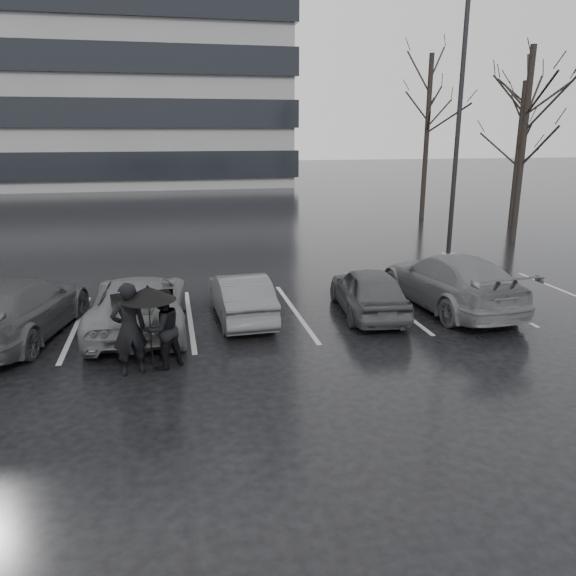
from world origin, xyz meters
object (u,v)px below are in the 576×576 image
(car_west_b, at_px, (139,303))
(lamp_post, at_px, (457,139))
(pedestrian_right, at_px, (163,329))
(car_west_c, at_px, (17,308))
(car_main, at_px, (368,291))
(tree_east, at_px, (523,148))
(car_west_a, at_px, (241,296))
(pedestrian_left, at_px, (129,329))
(tree_north, at_px, (427,139))
(tree_ne, at_px, (518,155))
(car_east, at_px, (450,281))

(car_west_b, bearing_deg, lamp_post, -151.60)
(car_west_b, distance_m, pedestrian_right, 2.55)
(car_west_b, xyz_separation_m, car_west_c, (-2.74, 0.01, 0.05))
(pedestrian_right, bearing_deg, car_main, 171.00)
(car_west_c, relative_size, pedestrian_right, 2.95)
(pedestrian_right, xyz_separation_m, tree_east, (14.83, 10.52, 3.17))
(car_west_a, relative_size, pedestrian_left, 1.93)
(tree_north, bearing_deg, car_west_b, -133.77)
(tree_east, bearing_deg, pedestrian_left, -145.28)
(car_main, relative_size, tree_east, 0.47)
(car_main, bearing_deg, tree_east, -134.41)
(car_west_b, relative_size, car_west_c, 0.97)
(pedestrian_left, height_order, tree_ne, tree_ne)
(car_east, distance_m, tree_east, 11.21)
(car_west_c, bearing_deg, pedestrian_right, 155.14)
(car_west_a, height_order, lamp_post, lamp_post)
(pedestrian_left, relative_size, tree_north, 0.22)
(car_west_c, height_order, pedestrian_left, pedestrian_left)
(pedestrian_left, height_order, tree_north, tree_north)
(car_main, relative_size, tree_north, 0.44)
(tree_north, bearing_deg, pedestrian_right, -128.28)
(car_main, distance_m, car_east, 2.39)
(car_main, relative_size, car_west_a, 1.03)
(car_west_a, distance_m, car_west_c, 5.27)
(pedestrian_right, height_order, tree_ne, tree_ne)
(car_west_b, distance_m, lamp_post, 12.97)
(car_east, bearing_deg, pedestrian_right, 14.54)
(car_west_c, height_order, car_east, car_east)
(car_main, xyz_separation_m, pedestrian_left, (-5.91, -2.64, 0.31))
(car_west_a, bearing_deg, pedestrian_left, 46.53)
(car_west_c, xyz_separation_m, pedestrian_right, (3.32, -2.48, 0.12))
(car_west_a, bearing_deg, tree_north, -131.02)
(car_main, relative_size, car_east, 0.73)
(car_west_a, xyz_separation_m, tree_north, (11.89, 14.78, 3.65))
(car_west_b, xyz_separation_m, pedestrian_right, (0.58, -2.47, 0.17))
(car_main, bearing_deg, tree_ne, -129.57)
(car_west_c, xyz_separation_m, car_east, (10.97, 0.06, 0.03))
(car_west_b, height_order, lamp_post, lamp_post)
(tree_ne, bearing_deg, tree_east, -122.01)
(car_west_a, relative_size, car_east, 0.71)
(car_west_a, height_order, pedestrian_right, pedestrian_right)
(car_west_b, bearing_deg, tree_north, -132.13)
(pedestrian_right, distance_m, tree_north, 22.58)
(pedestrian_left, distance_m, tree_north, 23.12)
(car_west_b, relative_size, tree_north, 0.56)
(lamp_post, relative_size, tree_ne, 1.37)
(car_west_a, xyz_separation_m, pedestrian_left, (-2.58, -2.94, 0.34))
(car_east, relative_size, pedestrian_right, 3.08)
(car_west_c, bearing_deg, lamp_post, -146.12)
(pedestrian_left, xyz_separation_m, tree_ne, (17.97, 14.72, 2.56))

